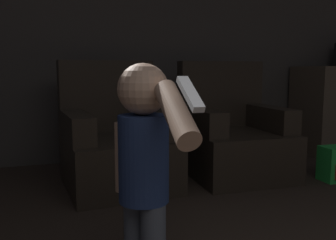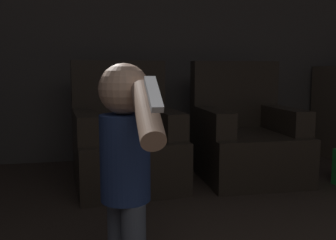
% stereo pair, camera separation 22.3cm
% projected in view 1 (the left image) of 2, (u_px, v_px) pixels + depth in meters
% --- Properties ---
extents(wall_back, '(8.40, 0.05, 2.60)m').
position_uv_depth(wall_back, '(140.00, 29.00, 3.72)').
color(wall_back, '#423D38').
rests_on(wall_back, ground_plane).
extents(armchair_left, '(0.86, 0.92, 0.98)m').
position_uv_depth(armchair_left, '(116.00, 144.00, 2.94)').
color(armchair_left, black).
rests_on(armchair_left, ground_plane).
extents(armchair_right, '(0.79, 0.86, 0.98)m').
position_uv_depth(armchair_right, '(232.00, 137.00, 3.24)').
color(armchair_right, black).
rests_on(armchair_right, ground_plane).
extents(person_toddler, '(0.20, 0.60, 0.92)m').
position_uv_depth(person_toddler, '(144.00, 159.00, 1.49)').
color(person_toddler, '#474C56').
rests_on(person_toddler, ground_plane).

